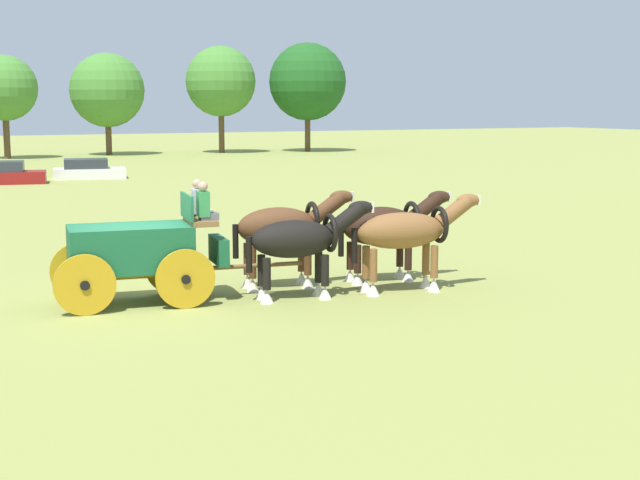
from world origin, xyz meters
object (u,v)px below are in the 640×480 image
(draft_horse_rear_near, at_px, (283,229))
(parked_vehicle_d, at_px, (1,174))
(draft_horse_rear_off, at_px, (300,241))
(draft_horse_lead_off, at_px, (407,233))
(draft_horse_lead_near, at_px, (385,228))
(show_wagon, at_px, (138,249))
(parked_vehicle_e, at_px, (89,170))

(draft_horse_rear_near, height_order, parked_vehicle_d, draft_horse_rear_near)
(draft_horse_rear_off, xyz_separation_m, parked_vehicle_d, (-1.93, 34.10, -0.78))
(draft_horse_lead_off, bearing_deg, draft_horse_lead_near, 82.51)
(show_wagon, height_order, draft_horse_lead_near, show_wagon)
(draft_horse_rear_off, bearing_deg, draft_horse_lead_near, 18.51)
(show_wagon, distance_m, parked_vehicle_d, 32.99)
(draft_horse_rear_near, relative_size, draft_horse_rear_off, 1.00)
(draft_horse_rear_near, distance_m, draft_horse_lead_off, 2.92)
(parked_vehicle_d, height_order, parked_vehicle_e, parked_vehicle_d)
(draft_horse_rear_off, bearing_deg, draft_horse_rear_near, 82.49)
(draft_horse_lead_off, bearing_deg, show_wagon, 165.70)
(draft_horse_rear_near, distance_m, draft_horse_rear_off, 1.30)
(parked_vehicle_e, bearing_deg, show_wagon, -100.73)
(parked_vehicle_e, bearing_deg, draft_horse_rear_near, -94.98)
(parked_vehicle_d, bearing_deg, draft_horse_rear_near, -86.33)
(draft_horse_lead_off, bearing_deg, draft_horse_rear_near, 145.35)
(draft_horse_rear_near, distance_m, parked_vehicle_e, 34.39)
(draft_horse_rear_near, height_order, draft_horse_lead_off, draft_horse_rear_near)
(draft_horse_rear_off, height_order, parked_vehicle_d, draft_horse_rear_off)
(draft_horse_rear_near, height_order, draft_horse_rear_off, draft_horse_rear_near)
(show_wagon, distance_m, draft_horse_lead_off, 6.13)
(draft_horse_lead_off, xyz_separation_m, parked_vehicle_e, (0.58, 35.90, -0.88))
(draft_horse_lead_near, height_order, draft_horse_lead_off, draft_horse_lead_off)
(show_wagon, relative_size, parked_vehicle_d, 1.16)
(draft_horse_lead_off, height_order, parked_vehicle_e, draft_horse_lead_off)
(draft_horse_rear_near, xyz_separation_m, draft_horse_lead_off, (2.40, -1.66, -0.03))
(draft_horse_lead_off, distance_m, parked_vehicle_d, 34.77)
(draft_horse_rear_near, relative_size, draft_horse_lead_off, 0.92)
(draft_horse_lead_near, relative_size, parked_vehicle_d, 0.60)
(draft_horse_rear_off, bearing_deg, show_wagon, 161.25)
(draft_horse_rear_near, distance_m, parked_vehicle_d, 32.89)
(draft_horse_lead_off, bearing_deg, parked_vehicle_d, 97.45)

